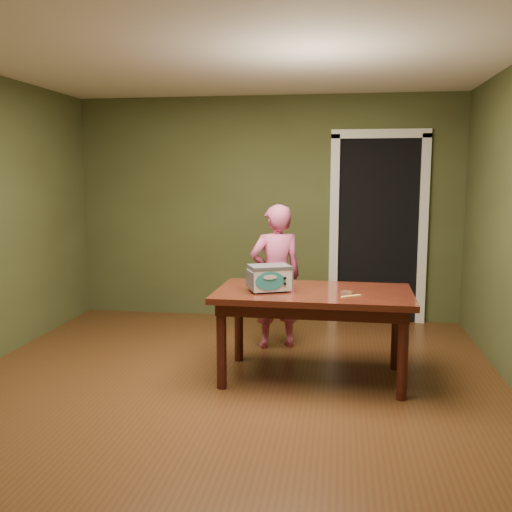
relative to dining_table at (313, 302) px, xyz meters
The scene contains 8 objects.
floor 1.04m from the dining_table, 145.38° to the right, with size 5.00×5.00×0.00m, color #4F3316.
room_shell 1.33m from the dining_table, 145.38° to the right, with size 4.52×5.02×2.61m.
doorway 2.44m from the dining_table, 74.71° to the left, with size 1.10×0.66×2.25m.
dining_table is the anchor object (origin of this frame).
toy_oven 0.42m from the dining_table, 169.37° to the right, with size 0.40×0.34×0.21m.
baking_pan 0.31m from the dining_table, 19.31° to the right, with size 0.10×0.10×0.02m.
spatula 0.37m from the dining_table, 31.73° to the right, with size 0.18×0.03×0.01m, color #FFE56E.
child 0.94m from the dining_table, 115.78° to the left, with size 0.52×0.34×1.41m, color #CC5485.
Camera 1 is at (0.87, -4.16, 1.69)m, focal length 40.00 mm.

